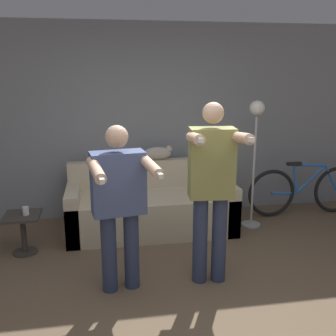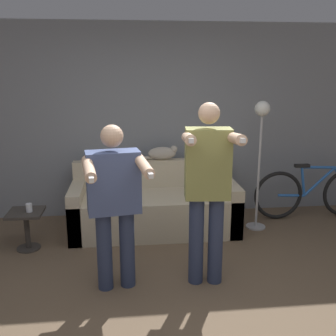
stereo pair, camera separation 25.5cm
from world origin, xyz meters
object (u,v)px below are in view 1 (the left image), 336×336
object	(u,v)px
person_right	(212,183)
cat	(158,153)
person_left	(119,199)
cup	(26,211)
side_table	(23,226)
bicycle	(304,190)
floor_lamp	(256,134)
couch	(151,208)

from	to	relation	value
person_right	cat	world-z (taller)	person_right
person_left	cup	bearing A→B (deg)	127.95
cup	side_table	bearing A→B (deg)	165.84
person_right	bicycle	distance (m)	2.44
floor_lamp	cup	xyz separation A→B (m)	(-2.74, -0.34, -0.71)
person_right	cup	world-z (taller)	person_right
cat	cup	distance (m)	1.79
couch	floor_lamp	world-z (taller)	floor_lamp
cup	floor_lamp	bearing A→B (deg)	7.05
couch	person_left	xyz separation A→B (m)	(-0.45, -1.35, 0.60)
floor_lamp	cup	bearing A→B (deg)	-172.95
cup	bicycle	bearing A→B (deg)	9.49
cup	bicycle	world-z (taller)	bicycle
person_right	bicycle	world-z (taller)	person_right
cat	floor_lamp	distance (m)	1.28
side_table	person_left	bearing A→B (deg)	-42.42
bicycle	cat	bearing A→B (deg)	175.86
person_left	person_right	distance (m)	0.85
side_table	bicycle	bearing A→B (deg)	9.19
cat	bicycle	world-z (taller)	cat
person_left	floor_lamp	size ratio (longest dim) A/B	0.95
side_table	bicycle	distance (m)	3.71
couch	side_table	distance (m)	1.53
couch	person_right	xyz separation A→B (m)	(0.39, -1.35, 0.70)
cat	person_left	bearing A→B (deg)	-109.28
couch	cat	size ratio (longest dim) A/B	4.15
person_left	cup	distance (m)	1.40
floor_lamp	side_table	world-z (taller)	floor_lamp
cat	cup	xyz separation A→B (m)	(-1.57, -0.75, -0.43)
person_left	cat	xyz separation A→B (m)	(0.59, 1.68, 0.03)
person_right	cat	size ratio (longest dim) A/B	3.47
cat	cup	size ratio (longest dim) A/B	5.27
person_right	floor_lamp	bearing A→B (deg)	59.08
couch	person_right	size ratio (longest dim) A/B	1.20
person_left	person_right	bearing A→B (deg)	-8.62
couch	cup	xyz separation A→B (m)	(-1.43, -0.42, 0.21)
side_table	bicycle	xyz separation A→B (m)	(3.66, 0.59, 0.03)
person_left	floor_lamp	distance (m)	2.19
side_table	bicycle	size ratio (longest dim) A/B	0.27
couch	person_left	size ratio (longest dim) A/B	1.34
person_left	person_right	size ratio (longest dim) A/B	0.89
bicycle	person_left	bearing A→B (deg)	-149.83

